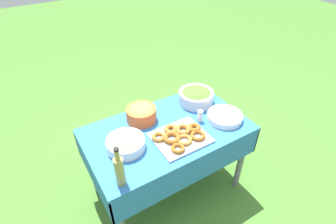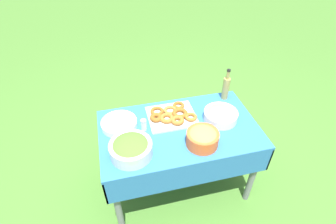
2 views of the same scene
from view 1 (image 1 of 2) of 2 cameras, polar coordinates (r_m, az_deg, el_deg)
name	(u,v)px [view 1 (image 1 of 2)]	position (r m, az deg, el deg)	size (l,w,h in m)	color
ground_plane	(167,187)	(2.44, -0.14, -16.03)	(14.00, 14.00, 0.00)	#477A2D
picnic_table	(167,139)	(2.00, -0.17, -6.01)	(1.20, 0.71, 0.69)	#2D6BB2
salad_bowl	(196,96)	(2.18, 6.13, 3.52)	(0.29, 0.29, 0.12)	silver
pasta_bowl	(126,143)	(1.78, -9.22, -6.64)	(0.26, 0.26, 0.09)	white
donut_platter	(180,136)	(1.84, 2.63, -5.23)	(0.40, 0.32, 0.05)	silver
plate_stack	(225,117)	(2.05, 12.24, -1.01)	(0.27, 0.27, 0.05)	white
olive_oil_bottle	(120,170)	(1.54, -10.50, -12.37)	(0.06, 0.06, 0.28)	#998E4C
olive_bowl	(141,113)	(1.99, -5.85, -0.20)	(0.23, 0.23, 0.13)	#E05B28
salt_shaker	(200,116)	(1.99, 6.98, -0.84)	(0.04, 0.04, 0.09)	white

